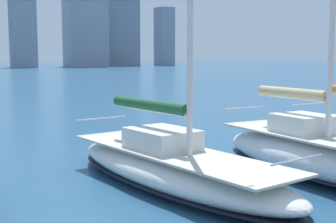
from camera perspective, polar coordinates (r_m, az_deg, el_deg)
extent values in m
cube|color=gray|center=(189.79, -0.45, 9.11)|extent=(6.05, 7.15, 22.88)
cube|color=gray|center=(182.76, -6.09, 9.59)|extent=(13.67, 10.89, 25.58)
cube|color=#8C97A6|center=(172.16, -10.07, 11.26)|extent=(13.83, 11.21, 34.94)
cube|color=#8892A2|center=(160.74, -17.29, 9.59)|extent=(7.78, 7.08, 24.84)
cylinder|color=silver|center=(20.14, 16.96, 0.94)|extent=(2.20, 0.21, 0.04)
ellipsoid|color=silver|center=(14.64, 17.21, -5.28)|extent=(2.51, 7.34, 1.21)
ellipsoid|color=black|center=(14.71, 17.17, -6.55)|extent=(2.52, 7.38, 0.10)
cube|color=beige|center=(14.52, 17.30, -2.82)|extent=(2.06, 6.46, 0.06)
cube|color=silver|center=(14.78, 16.13, -1.42)|extent=(1.46, 1.63, 0.55)
cylinder|color=silver|center=(15.09, 14.77, 1.75)|extent=(0.17, 3.07, 0.12)
cylinder|color=#C6B284|center=(15.08, 14.79, 2.20)|extent=(0.37, 2.83, 0.32)
cylinder|color=silver|center=(16.89, 9.39, 0.48)|extent=(1.79, 0.07, 0.04)
ellipsoid|color=white|center=(12.92, 0.70, -7.17)|extent=(3.94, 9.16, 0.94)
ellipsoid|color=black|center=(12.99, 0.70, -8.28)|extent=(3.96, 9.21, 0.10)
cube|color=beige|center=(12.81, 0.71, -5.00)|extent=(3.32, 8.04, 0.06)
cube|color=silver|center=(13.17, -0.72, -3.32)|extent=(1.79, 2.18, 0.55)
cylinder|color=silver|center=(13.60, -2.39, 0.29)|extent=(0.75, 3.69, 0.12)
cylinder|color=#1E5633|center=(13.58, -2.39, 0.79)|extent=(0.90, 3.43, 0.32)
cylinder|color=silver|center=(9.88, 15.48, -5.70)|extent=(1.58, 0.31, 0.04)
cylinder|color=silver|center=(16.02, -8.09, -0.81)|extent=(1.82, 0.35, 0.04)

